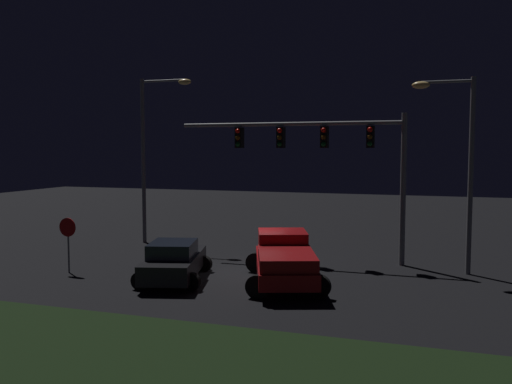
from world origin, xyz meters
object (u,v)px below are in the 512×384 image
(pickup_truck, at_px, (284,256))
(traffic_signal_gantry, at_px, (325,148))
(car_sedan, at_px, (174,261))
(street_lamp_right, at_px, (458,151))
(street_lamp_left, at_px, (153,141))
(stop_sign, at_px, (68,234))

(pickup_truck, xyz_separation_m, traffic_signal_gantry, (0.60, 4.58, 4.03))
(car_sedan, relative_size, street_lamp_right, 0.61)
(street_lamp_left, bearing_deg, street_lamp_right, -9.42)
(street_lamp_left, bearing_deg, stop_sign, -88.67)
(pickup_truck, relative_size, street_lamp_right, 0.74)
(car_sedan, bearing_deg, traffic_signal_gantry, -55.55)
(car_sedan, height_order, street_lamp_left, street_lamp_left)
(pickup_truck, distance_m, traffic_signal_gantry, 6.13)
(traffic_signal_gantry, bearing_deg, stop_sign, -148.49)
(pickup_truck, xyz_separation_m, street_lamp_left, (-8.85, 6.18, 4.43))
(street_lamp_right, height_order, stop_sign, street_lamp_right)
(street_lamp_right, bearing_deg, car_sedan, -155.52)
(car_sedan, xyz_separation_m, street_lamp_right, (10.16, 4.63, 4.17))
(traffic_signal_gantry, height_order, street_lamp_right, street_lamp_right)
(stop_sign, bearing_deg, street_lamp_right, 18.04)
(street_lamp_left, xyz_separation_m, stop_sign, (0.17, -7.29, -3.86))
(street_lamp_left, bearing_deg, car_sedan, -56.07)
(pickup_truck, relative_size, car_sedan, 1.22)
(car_sedan, xyz_separation_m, stop_sign, (-4.61, -0.19, 0.82))
(pickup_truck, relative_size, traffic_signal_gantry, 0.56)
(pickup_truck, relative_size, street_lamp_left, 0.67)
(car_sedan, distance_m, street_lamp_right, 11.92)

